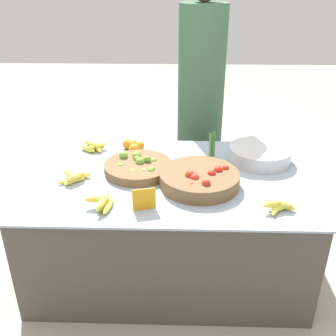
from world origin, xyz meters
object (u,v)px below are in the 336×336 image
(metal_bowl, at_px, (260,154))
(price_sign, at_px, (144,199))
(lime_bowl, at_px, (138,167))
(tomato_basket, at_px, (199,179))
(vendor_person, at_px, (200,105))

(metal_bowl, bearing_deg, price_sign, -139.29)
(lime_bowl, bearing_deg, tomato_basket, -23.90)
(tomato_basket, height_order, metal_bowl, tomato_basket)
(lime_bowl, distance_m, tomato_basket, 0.38)
(lime_bowl, bearing_deg, price_sign, -80.50)
(lime_bowl, relative_size, vendor_person, 0.24)
(tomato_basket, relative_size, price_sign, 3.78)
(metal_bowl, xyz_separation_m, vendor_person, (-0.34, 0.68, 0.10))
(price_sign, distance_m, vendor_person, 1.30)
(lime_bowl, relative_size, metal_bowl, 1.06)
(lime_bowl, height_order, metal_bowl, lime_bowl)
(lime_bowl, height_order, vendor_person, vendor_person)
(tomato_basket, bearing_deg, lime_bowl, 156.10)
(metal_bowl, height_order, vendor_person, vendor_person)
(lime_bowl, relative_size, tomato_basket, 0.91)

